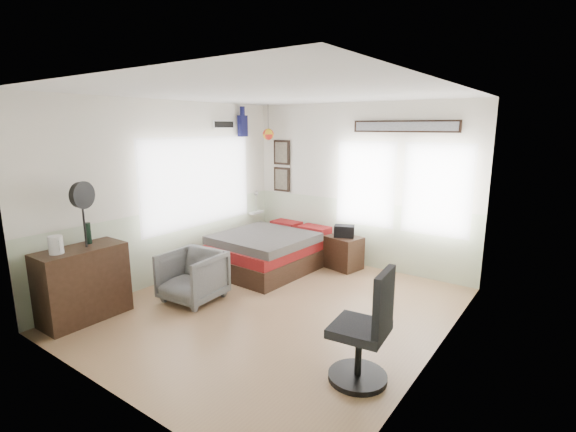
% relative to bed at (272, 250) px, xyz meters
% --- Properties ---
extents(ground_plane, '(4.00, 4.50, 0.01)m').
position_rel_bed_xyz_m(ground_plane, '(1.03, -1.24, -0.30)').
color(ground_plane, '#A47855').
extents(room_shell, '(4.02, 4.52, 2.71)m').
position_rel_bed_xyz_m(room_shell, '(0.95, -1.05, 1.31)').
color(room_shell, silver).
rests_on(room_shell, ground_plane).
extents(wall_decor, '(3.55, 1.32, 1.44)m').
position_rel_bed_xyz_m(wall_decor, '(-0.07, 0.72, 1.80)').
color(wall_decor, black).
rests_on(wall_decor, room_shell).
extents(bed, '(1.46, 1.98, 0.61)m').
position_rel_bed_xyz_m(bed, '(0.00, 0.00, 0.00)').
color(bed, black).
rests_on(bed, ground_plane).
extents(dresser, '(0.48, 1.00, 0.90)m').
position_rel_bed_xyz_m(dresser, '(-0.71, -2.83, 0.15)').
color(dresser, black).
rests_on(dresser, ground_plane).
extents(armchair, '(0.77, 0.79, 0.68)m').
position_rel_bed_xyz_m(armchair, '(-0.06, -1.67, 0.04)').
color(armchair, '#535354').
rests_on(armchair, ground_plane).
extents(nightstand, '(0.62, 0.54, 0.54)m').
position_rel_bed_xyz_m(nightstand, '(0.98, 0.68, -0.03)').
color(nightstand, black).
rests_on(nightstand, ground_plane).
extents(task_chair, '(0.55, 0.55, 1.10)m').
position_rel_bed_xyz_m(task_chair, '(2.65, -2.02, 0.15)').
color(task_chair, black).
rests_on(task_chair, ground_plane).
extents(kettle, '(0.18, 0.16, 0.21)m').
position_rel_bed_xyz_m(kettle, '(-0.70, -3.09, 0.71)').
color(kettle, silver).
rests_on(kettle, dresser).
extents(bottle, '(0.07, 0.07, 0.27)m').
position_rel_bed_xyz_m(bottle, '(-0.80, -2.65, 0.73)').
color(bottle, black).
rests_on(bottle, dresser).
extents(stand_fan, '(0.17, 0.32, 0.80)m').
position_rel_bed_xyz_m(stand_fan, '(-0.67, -2.75, 1.22)').
color(stand_fan, black).
rests_on(stand_fan, dresser).
extents(black_bag, '(0.38, 0.32, 0.19)m').
position_rel_bed_xyz_m(black_bag, '(0.98, 0.68, 0.34)').
color(black_bag, black).
rests_on(black_bag, nightstand).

